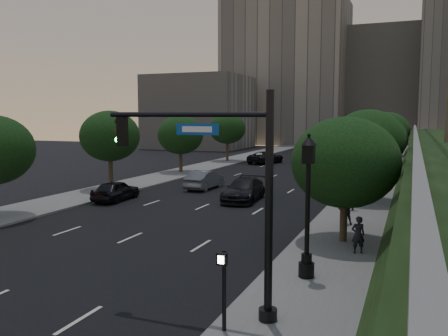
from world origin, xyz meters
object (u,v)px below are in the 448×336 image
at_px(traffic_signal_mast, 234,202).
at_px(pedestrian_c, 351,197).
at_px(sedan_far_right, 344,163).
at_px(pedestrian_b, 345,210).
at_px(sedan_far_left, 266,157).
at_px(pedestrian_a, 358,235).
at_px(sedan_near_left, 116,190).
at_px(sedan_mid_left, 205,180).
at_px(street_lamp, 307,213).
at_px(sedan_near_right, 244,190).

height_order(traffic_signal_mast, pedestrian_c, traffic_signal_mast).
bearing_deg(sedan_far_right, pedestrian_b, -99.90).
height_order(traffic_signal_mast, sedan_far_left, traffic_signal_mast).
relative_size(pedestrian_a, pedestrian_b, 1.03).
bearing_deg(pedestrian_c, traffic_signal_mast, 83.46).
height_order(sedan_near_left, sedan_far_left, sedan_far_left).
relative_size(sedan_mid_left, pedestrian_c, 2.78).
height_order(street_lamp, sedan_far_right, street_lamp).
distance_m(sedan_mid_left, pedestrian_b, 16.43).
xyz_separation_m(street_lamp, sedan_mid_left, (-12.95, 19.47, -1.83)).
bearing_deg(pedestrian_a, street_lamp, 45.80).
relative_size(traffic_signal_mast, sedan_near_left, 1.54).
relative_size(traffic_signal_mast, sedan_far_right, 1.68).
height_order(sedan_mid_left, pedestrian_a, pedestrian_a).
bearing_deg(pedestrian_c, sedan_near_right, -11.97).
distance_m(sedan_near_right, sedan_far_right, 24.31).
distance_m(street_lamp, sedan_far_right, 39.41).
height_order(sedan_mid_left, pedestrian_c, pedestrian_c).
distance_m(sedan_mid_left, sedan_near_right, 6.61).
distance_m(sedan_far_left, sedan_near_right, 28.02).
bearing_deg(traffic_signal_mast, pedestrian_a, 70.97).
xyz_separation_m(pedestrian_b, pedestrian_c, (-0.20, 4.27, 0.05)).
relative_size(sedan_near_left, pedestrian_a, 2.70).
distance_m(sedan_near_left, pedestrian_c, 16.84).
xyz_separation_m(traffic_signal_mast, street_lamp, (1.36, 4.24, -1.04)).
xyz_separation_m(sedan_mid_left, pedestrian_c, (12.94, -5.60, 0.22)).
distance_m(sedan_far_right, pedestrian_a, 35.60).
height_order(street_lamp, pedestrian_a, street_lamp).
height_order(traffic_signal_mast, pedestrian_b, traffic_signal_mast).
xyz_separation_m(street_lamp, sedan_near_right, (-7.89, 15.21, -1.81)).
relative_size(sedan_near_left, sedan_mid_left, 0.94).
distance_m(street_lamp, pedestrian_b, 9.75).
distance_m(street_lamp, pedestrian_c, 13.96).
xyz_separation_m(traffic_signal_mast, sedan_near_right, (-6.53, 19.46, -2.85)).
xyz_separation_m(street_lamp, sedan_near_left, (-16.73, 11.79, -1.86)).
bearing_deg(sedan_far_left, pedestrian_b, 128.82).
bearing_deg(pedestrian_c, sedan_near_left, 4.80).
height_order(sedan_near_right, pedestrian_a, pedestrian_a).
xyz_separation_m(pedestrian_a, pedestrian_b, (-1.29, 5.63, -0.02)).
relative_size(traffic_signal_mast, sedan_mid_left, 1.44).
height_order(sedan_far_right, pedestrian_b, pedestrian_b).
distance_m(street_lamp, sedan_near_left, 20.55).
relative_size(street_lamp, pedestrian_a, 3.34).
bearing_deg(traffic_signal_mast, pedestrian_c, 85.75).
height_order(street_lamp, sedan_mid_left, street_lamp).
bearing_deg(sedan_mid_left, sedan_near_left, 65.19).
bearing_deg(street_lamp, traffic_signal_mast, -107.77).
height_order(traffic_signal_mast, street_lamp, traffic_signal_mast).
relative_size(sedan_far_right, pedestrian_c, 2.39).
bearing_deg(sedan_far_left, pedestrian_c, 131.60).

